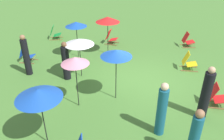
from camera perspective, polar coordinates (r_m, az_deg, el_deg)
ground_plane at (r=9.42m, az=7.26°, el=-3.14°), size 40.00×40.00×0.00m
deckchair_0 at (r=8.68m, az=25.04°, el=-6.10°), size 0.51×0.78×0.83m
deckchair_3 at (r=14.20m, az=-14.41°, el=9.10°), size 0.62×0.84×0.83m
deckchair_4 at (r=10.76m, az=18.94°, el=1.96°), size 0.49×0.77×0.83m
deckchair_5 at (r=13.33m, az=18.72°, el=7.18°), size 0.58×0.82×0.83m
deckchair_7 at (r=11.66m, az=-21.02°, el=3.69°), size 0.49×0.77×0.83m
deckchair_8 at (r=13.06m, az=-0.28°, el=8.29°), size 0.61×0.84×0.83m
umbrella_0 at (r=7.23m, az=-9.43°, el=2.36°), size 0.92×0.92×1.90m
umbrella_1 at (r=6.00m, az=-18.24°, el=-5.78°), size 1.22×1.22×1.82m
umbrella_2 at (r=11.26m, az=-1.12°, el=12.78°), size 1.20×1.20×1.97m
umbrella_3 at (r=11.08m, az=-9.18°, el=11.46°), size 1.04×1.04×1.83m
umbrella_4 at (r=7.51m, az=1.08°, el=4.29°), size 1.09×1.09×1.96m
umbrella_5 at (r=9.22m, az=-8.39°, el=7.19°), size 1.23×1.23×1.72m
person_0 at (r=6.66m, az=12.54°, el=-10.04°), size 0.39×0.39×1.77m
person_1 at (r=6.14m, az=20.24°, el=-15.85°), size 0.29×0.29×1.67m
person_2 at (r=7.67m, az=22.82°, el=-5.76°), size 0.40×0.40×1.87m
person_3 at (r=9.44m, az=-11.70°, el=2.04°), size 0.42×0.42×1.67m
person_4 at (r=10.24m, az=-21.06°, el=3.35°), size 0.40×0.40×1.82m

